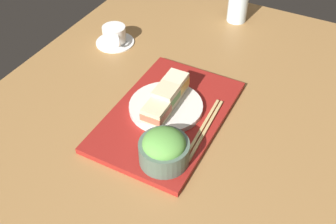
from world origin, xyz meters
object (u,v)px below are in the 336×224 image
(sandwich_near, at_px, (156,112))
(sandwich_far, at_px, (175,84))
(coffee_cup, at_px, (115,36))
(sandwich_middle, at_px, (166,97))
(drinking_glass, at_px, (238,4))
(sandwich_plate, at_px, (166,107))
(chopsticks_pair, at_px, (204,129))
(salad_bowl, at_px, (164,149))

(sandwich_near, distance_m, sandwich_far, 0.11)
(sandwich_far, relative_size, coffee_cup, 0.51)
(sandwich_middle, xyz_separation_m, sandwich_far, (0.06, 0.00, -0.00))
(drinking_glass, bearing_deg, sandwich_far, -179.63)
(sandwich_plate, distance_m, coffee_cup, 0.37)
(chopsticks_pair, height_order, coffee_cup, coffee_cup)
(salad_bowl, height_order, drinking_glass, drinking_glass)
(chopsticks_pair, bearing_deg, sandwich_far, 55.98)
(salad_bowl, relative_size, drinking_glass, 0.93)
(sandwich_near, relative_size, sandwich_far, 1.05)
(sandwich_middle, relative_size, coffee_cup, 0.51)
(sandwich_plate, relative_size, salad_bowl, 1.66)
(sandwich_middle, height_order, chopsticks_pair, sandwich_middle)
(coffee_cup, bearing_deg, sandwich_middle, -125.93)
(salad_bowl, xyz_separation_m, chopsticks_pair, (0.13, -0.04, -0.04))
(sandwich_plate, relative_size, sandwich_near, 2.91)
(sandwich_middle, relative_size, chopsticks_pair, 0.28)
(sandwich_far, bearing_deg, chopsticks_pair, -124.02)
(sandwich_near, bearing_deg, drinking_glass, 0.82)
(coffee_cup, height_order, drinking_glass, drinking_glass)
(sandwich_far, bearing_deg, coffee_cup, 61.64)
(sandwich_plate, height_order, sandwich_middle, sandwich_middle)
(coffee_cup, bearing_deg, chopsticks_pair, -120.07)
(salad_bowl, distance_m, drinking_glass, 0.70)
(chopsticks_pair, relative_size, drinking_glass, 1.82)
(sandwich_plate, relative_size, chopsticks_pair, 0.85)
(sandwich_far, distance_m, coffee_cup, 0.34)
(sandwich_plate, distance_m, salad_bowl, 0.18)
(chopsticks_pair, bearing_deg, coffee_cup, 59.93)
(sandwich_plate, xyz_separation_m, salad_bowl, (-0.16, -0.08, 0.03))
(chopsticks_pair, bearing_deg, sandwich_near, 105.29)
(sandwich_far, xyz_separation_m, coffee_cup, (0.16, 0.30, -0.03))
(sandwich_plate, relative_size, sandwich_far, 3.07)
(sandwich_middle, distance_m, sandwich_far, 0.06)
(drinking_glass, bearing_deg, coffee_cup, 137.04)
(sandwich_middle, height_order, coffee_cup, sandwich_middle)
(drinking_glass, bearing_deg, salad_bowl, -173.12)
(sandwich_far, bearing_deg, sandwich_near, -177.32)
(sandwich_middle, xyz_separation_m, coffee_cup, (0.22, 0.30, -0.03))
(sandwich_plate, bearing_deg, sandwich_middle, 128.66)
(salad_bowl, bearing_deg, chopsticks_pair, -17.83)
(salad_bowl, xyz_separation_m, coffee_cup, (0.37, 0.38, -0.03))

